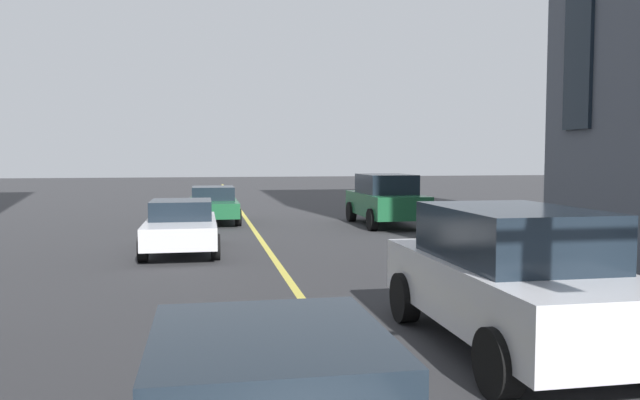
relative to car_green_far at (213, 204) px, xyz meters
name	(u,v)px	position (x,y,z in m)	size (l,w,h in m)	color
lane_centre_line	(267,249)	(-7.42, -1.33, -0.70)	(80.00, 0.16, 0.01)	#D8C64C
car_green_far	(213,204)	(0.00, 0.00, 0.00)	(4.40, 1.95, 1.37)	#1E6038
car_white_near	(511,277)	(-16.88, -3.58, 0.27)	(4.70, 2.14, 1.88)	silver
car_white_mid	(181,226)	(-7.43, 0.96, 0.00)	(4.40, 1.95, 1.37)	silver
car_green_trailing	(386,199)	(-2.24, -6.23, 0.27)	(4.70, 2.14, 1.88)	#1E6038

